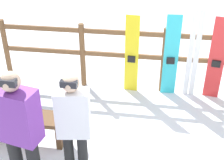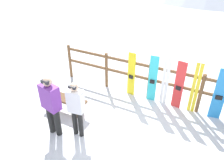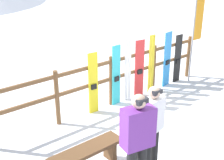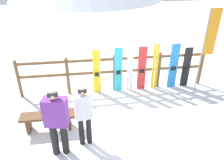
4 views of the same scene
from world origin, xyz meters
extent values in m
plane|color=white|center=(0.00, 0.00, 0.00)|extent=(40.00, 40.00, 0.00)
cylinder|color=brown|center=(-2.97, 1.91, 0.62)|extent=(0.10, 0.10, 1.24)
cylinder|color=brown|center=(-1.49, 1.91, 0.62)|extent=(0.10, 0.10, 1.24)
cylinder|color=brown|center=(0.00, 1.91, 0.62)|extent=(0.10, 0.10, 1.24)
cylinder|color=brown|center=(1.49, 1.91, 0.62)|extent=(0.10, 0.10, 1.24)
cube|color=brown|center=(0.00, 1.91, 0.68)|extent=(5.94, 0.05, 0.08)
cube|color=brown|center=(0.00, 1.91, 1.11)|extent=(5.94, 0.05, 0.08)
cube|color=brown|center=(-1.93, 0.21, 0.42)|extent=(1.34, 0.36, 0.06)
cube|color=brown|center=(-2.44, 0.21, 0.20)|extent=(0.08, 0.29, 0.39)
cube|color=brown|center=(-1.43, 0.21, 0.20)|extent=(0.08, 0.29, 0.39)
cylinder|color=black|center=(-1.70, -0.64, 0.40)|extent=(0.15, 0.15, 0.80)
cylinder|color=black|center=(-1.48, -0.64, 0.40)|extent=(0.15, 0.15, 0.80)
cube|color=#723399|center=(-1.59, -0.64, 1.11)|extent=(0.52, 0.36, 0.63)
sphere|color=#D8B293|center=(-1.59, -0.64, 1.53)|extent=(0.22, 0.22, 0.22)
cube|color=black|center=(-1.59, -0.70, 1.56)|extent=(0.19, 0.08, 0.08)
cylinder|color=black|center=(-1.12, -0.42, 0.37)|extent=(0.12, 0.12, 0.74)
cylinder|color=black|center=(-0.95, -0.42, 0.37)|extent=(0.12, 0.12, 0.74)
cube|color=white|center=(-1.03, -0.42, 1.04)|extent=(0.41, 0.26, 0.59)
sphere|color=#D8B293|center=(-1.03, -0.42, 1.44)|extent=(0.20, 0.20, 0.20)
cube|color=black|center=(-1.03, -0.48, 1.46)|extent=(0.18, 0.07, 0.07)
cube|color=yellow|center=(-0.57, 1.85, 0.73)|extent=(0.25, 0.04, 1.46)
cube|color=black|center=(-0.57, 1.82, 0.66)|extent=(0.14, 0.04, 0.12)
cube|color=#2DBFCC|center=(0.11, 1.85, 0.75)|extent=(0.26, 0.04, 1.50)
cube|color=black|center=(0.11, 1.82, 0.67)|extent=(0.14, 0.04, 0.12)
cube|color=white|center=(0.44, 1.85, 0.80)|extent=(0.09, 0.02, 1.60)
cube|color=white|center=(0.54, 1.85, 0.80)|extent=(0.09, 0.02, 1.60)
cube|color=red|center=(0.88, 1.85, 0.75)|extent=(0.27, 0.07, 1.49)
cube|color=black|center=(0.88, 1.82, 0.67)|extent=(0.15, 0.05, 0.12)
cube|color=yellow|center=(1.27, 1.85, 0.78)|extent=(0.09, 0.02, 1.55)
cube|color=yellow|center=(1.38, 1.85, 0.78)|extent=(0.09, 0.02, 1.55)
cube|color=#288CE0|center=(1.95, 1.85, 0.77)|extent=(0.31, 0.07, 1.53)
cube|color=black|center=(1.95, 1.82, 0.69)|extent=(0.17, 0.06, 0.12)
camera|label=1|loc=(-0.18, -3.15, 3.11)|focal=50.00mm
camera|label=2|loc=(1.59, -3.66, 4.06)|focal=35.00mm
camera|label=3|loc=(-4.40, -3.43, 3.47)|focal=50.00mm
camera|label=4|loc=(-0.97, -4.32, 3.75)|focal=35.00mm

